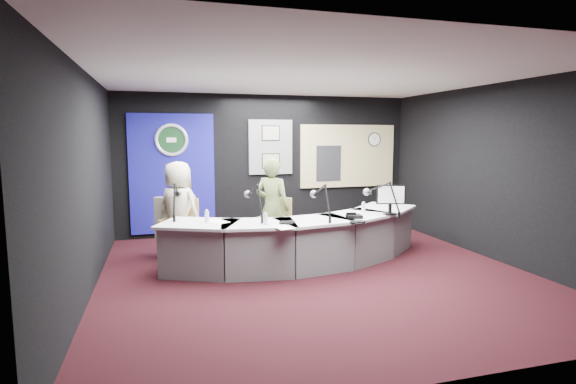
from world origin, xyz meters
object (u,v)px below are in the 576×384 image
object	(u,v)px
armchair_right	(273,231)
person_man	(179,210)
broadcast_desk	(302,240)
armchair_left	(179,226)
person_woman	(273,208)

from	to	relation	value
armchair_right	person_man	bearing A→B (deg)	-151.89
broadcast_desk	armchair_right	world-z (taller)	armchair_right
armchair_left	person_man	world-z (taller)	person_man
broadcast_desk	person_man	size ratio (longest dim) A/B	2.85
armchair_left	person_man	size ratio (longest dim) A/B	0.66
armchair_left	armchair_right	size ratio (longest dim) A/B	1.22
broadcast_desk	armchair_left	distance (m)	2.01
person_man	armchair_left	bearing A→B (deg)	-0.00
armchair_left	person_woman	xyz separation A→B (m)	(1.48, -0.33, 0.29)
person_man	broadcast_desk	bearing A→B (deg)	-166.04
broadcast_desk	person_man	world-z (taller)	person_man
armchair_right	person_man	xyz separation A→B (m)	(-1.48, 0.33, 0.36)
armchair_left	armchair_right	bearing A→B (deg)	17.63
broadcast_desk	armchair_right	bearing A→B (deg)	121.77
person_man	armchair_right	bearing A→B (deg)	-153.04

